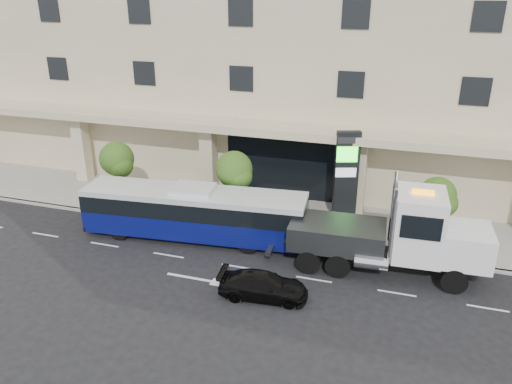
% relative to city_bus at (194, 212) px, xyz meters
% --- Properties ---
extents(ground, '(120.00, 120.00, 0.00)m').
position_rel_city_bus_xyz_m(ground, '(3.44, -0.83, -1.64)').
color(ground, black).
rests_on(ground, ground).
extents(sidewalk, '(120.00, 6.00, 0.15)m').
position_rel_city_bus_xyz_m(sidewalk, '(3.44, 4.17, -1.56)').
color(sidewalk, gray).
rests_on(sidewalk, ground).
extents(curb, '(120.00, 0.30, 0.15)m').
position_rel_city_bus_xyz_m(curb, '(3.44, 1.17, -1.56)').
color(curb, gray).
rests_on(curb, ground).
extents(convention_center, '(60.00, 17.60, 20.00)m').
position_rel_city_bus_xyz_m(convention_center, '(3.44, 14.59, 8.34)').
color(convention_center, '#BDAF8D').
rests_on(convention_center, ground).
extents(tree_left, '(2.27, 2.20, 4.22)m').
position_rel_city_bus_xyz_m(tree_left, '(-6.54, 2.76, 1.47)').
color(tree_left, '#422B19').
rests_on(tree_left, sidewalk).
extents(tree_mid, '(2.28, 2.20, 4.38)m').
position_rel_city_bus_xyz_m(tree_mid, '(1.46, 2.76, 1.62)').
color(tree_mid, '#422B19').
rests_on(tree_mid, sidewalk).
extents(tree_right, '(2.10, 2.00, 4.04)m').
position_rel_city_bus_xyz_m(tree_right, '(12.96, 2.76, 1.40)').
color(tree_right, '#422B19').
rests_on(tree_right, sidewalk).
extents(city_bus, '(12.90, 3.86, 3.22)m').
position_rel_city_bus_xyz_m(city_bus, '(0.00, 0.00, 0.00)').
color(city_bus, black).
rests_on(city_bus, ground).
extents(tow_truck, '(11.02, 3.15, 5.01)m').
position_rel_city_bus_xyz_m(tow_truck, '(11.10, -0.39, 0.42)').
color(tow_truck, '#2D3033').
rests_on(tow_truck, ground).
extents(black_sedan, '(4.34, 2.14, 1.21)m').
position_rel_city_bus_xyz_m(black_sedan, '(5.45, -4.51, -1.03)').
color(black_sedan, black).
rests_on(black_sedan, ground).
extents(signage_pylon, '(1.48, 0.93, 5.61)m').
position_rel_city_bus_xyz_m(signage_pylon, '(7.83, 4.72, 1.37)').
color(signage_pylon, black).
rests_on(signage_pylon, sidewalk).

